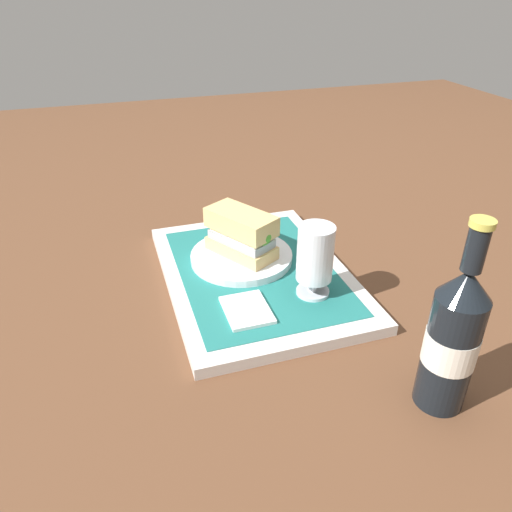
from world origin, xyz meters
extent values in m
plane|color=brown|center=(0.00, 0.00, 0.00)|extent=(3.00, 3.00, 0.00)
cube|color=silver|center=(0.00, 0.00, 0.01)|extent=(0.44, 0.32, 0.02)
cube|color=#1E6B66|center=(0.00, 0.00, 0.02)|extent=(0.38, 0.27, 0.00)
cylinder|color=white|center=(-0.04, -0.02, 0.03)|extent=(0.19, 0.19, 0.01)
cube|color=tan|center=(-0.04, -0.02, 0.05)|extent=(0.14, 0.12, 0.02)
cube|color=#9EA3A8|center=(-0.04, -0.02, 0.07)|extent=(0.13, 0.11, 0.02)
cube|color=silver|center=(-0.04, -0.02, 0.08)|extent=(0.12, 0.10, 0.01)
sphere|color=#47932D|center=(0.00, 0.01, 0.09)|extent=(0.04, 0.04, 0.04)
cube|color=tan|center=(-0.04, -0.02, 0.10)|extent=(0.14, 0.12, 0.04)
cylinder|color=silver|center=(0.10, 0.07, 0.02)|extent=(0.06, 0.06, 0.01)
cylinder|color=silver|center=(0.10, 0.07, 0.04)|extent=(0.01, 0.01, 0.02)
cylinder|color=silver|center=(0.10, 0.07, 0.10)|extent=(0.06, 0.06, 0.09)
cylinder|color=gold|center=(0.10, 0.07, 0.07)|extent=(0.06, 0.06, 0.04)
cylinder|color=white|center=(0.10, 0.07, 0.09)|extent=(0.05, 0.05, 0.01)
cube|color=white|center=(0.12, -0.05, 0.02)|extent=(0.09, 0.07, 0.01)
cylinder|color=black|center=(0.35, 0.14, 0.08)|extent=(0.06, 0.06, 0.17)
cylinder|color=silver|center=(0.35, 0.14, 0.09)|extent=(0.07, 0.07, 0.05)
cone|color=black|center=(0.35, 0.14, 0.18)|extent=(0.06, 0.06, 0.04)
cylinder|color=black|center=(0.35, 0.14, 0.23)|extent=(0.02, 0.02, 0.05)
cylinder|color=#BFB74C|center=(0.35, 0.14, 0.26)|extent=(0.03, 0.03, 0.01)
camera|label=1|loc=(0.72, -0.23, 0.50)|focal=34.49mm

